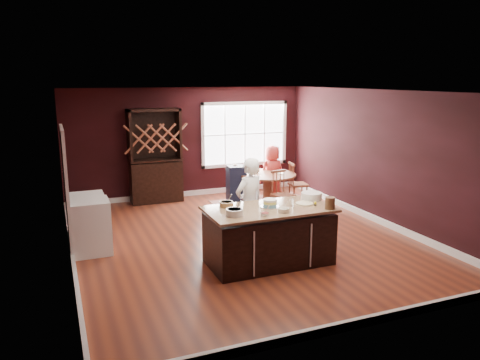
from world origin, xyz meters
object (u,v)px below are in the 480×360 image
object	(u,v)px
washer	(91,227)
seated_woman	(272,172)
chair_south	(283,193)
hutch	(155,156)
baker	(249,204)
layer_cake	(270,203)
toddler	(232,171)
dryer	(88,218)
kitchen_island	(269,237)
chair_north	(267,176)
chair_east	(298,182)
high_chair	(236,185)
dining_table	(268,183)

from	to	relation	value
washer	seated_woman	bearing A→B (deg)	25.46
chair_south	hutch	xyz separation A→B (m)	(-2.30, 2.17, 0.62)
baker	hutch	distance (m)	3.84
layer_cake	washer	distance (m)	3.07
toddler	dryer	bearing A→B (deg)	-157.99
baker	toddler	bearing A→B (deg)	-124.04
kitchen_island	toddler	size ratio (longest dim) A/B	7.73
chair_north	hutch	distance (m)	2.80
chair_east	layer_cake	bearing A→B (deg)	152.46
kitchen_island	chair_north	xyz separation A→B (m)	(1.81, 3.93, 0.07)
chair_south	toddler	bearing A→B (deg)	109.92
chair_south	dryer	world-z (taller)	chair_south
chair_north	dryer	size ratio (longest dim) A/B	1.17
dryer	chair_south	bearing A→B (deg)	1.89
washer	kitchen_island	bearing A→B (deg)	-30.41
kitchen_island	seated_woman	bearing A→B (deg)	63.51
high_chair	washer	world-z (taller)	high_chair
kitchen_island	chair_north	size ratio (longest dim) A/B	1.96
seated_woman	toddler	xyz separation A→B (m)	(-1.09, -0.12, 0.14)
chair_east	high_chair	bearing A→B (deg)	86.51
kitchen_island	chair_north	world-z (taller)	chair_north
chair_east	washer	xyz separation A→B (m)	(-4.85, -1.57, -0.03)
layer_cake	chair_south	size ratio (longest dim) A/B	0.32
layer_cake	hutch	xyz separation A→B (m)	(-0.90, 4.43, 0.13)
kitchen_island	baker	xyz separation A→B (m)	(-0.03, 0.74, 0.36)
dining_table	toddler	size ratio (longest dim) A/B	5.04
baker	dryer	xyz separation A→B (m)	(-2.58, 1.43, -0.36)
dining_table	hutch	bearing A→B (deg)	150.84
chair_east	high_chair	size ratio (longest dim) A/B	1.00
baker	washer	world-z (taller)	baker
kitchen_island	toddler	bearing A→B (deg)	78.43
hutch	dining_table	bearing A→B (deg)	-29.16
high_chair	toddler	world-z (taller)	high_chair
chair_east	washer	world-z (taller)	chair_east
chair_south	toddler	distance (m)	1.44
baker	dryer	bearing A→B (deg)	-48.01
washer	dryer	xyz separation A→B (m)	(0.00, 0.64, -0.02)
toddler	dryer	world-z (taller)	toddler
layer_cake	dryer	size ratio (longest dim) A/B	0.35
layer_cake	toddler	distance (m)	3.54
dining_table	dryer	bearing A→B (deg)	-166.29
chair_north	toddler	world-z (taller)	chair_north
chair_south	high_chair	xyz separation A→B (m)	(-0.66, 1.10, 0.00)
toddler	washer	distance (m)	3.89
dining_table	chair_south	distance (m)	0.86
layer_cake	chair_east	xyz separation A→B (m)	(2.21, 3.05, -0.49)
dining_table	layer_cake	size ratio (longest dim) A/B	4.21
dining_table	seated_woman	bearing A→B (deg)	53.93
high_chair	toddler	size ratio (longest dim) A/B	3.80
chair_east	chair_north	xyz separation A→B (m)	(-0.43, 0.83, 0.02)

